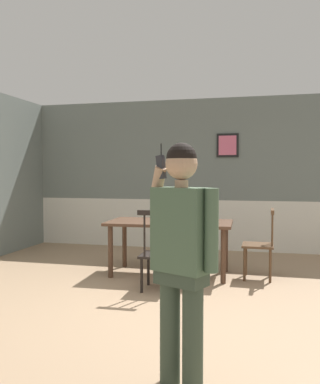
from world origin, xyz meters
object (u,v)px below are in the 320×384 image
(chair_by_doorway, at_px, (158,253))
(person_figure, at_px, (182,250))
(dining_table, at_px, (170,228))
(chair_at_table_head, at_px, (179,232))
(chair_near_window, at_px, (261,244))

(chair_by_doorway, distance_m, person_figure, 2.33)
(dining_table, bearing_deg, chair_by_doorway, -88.14)
(chair_by_doorway, height_order, person_figure, person_figure)
(dining_table, bearing_deg, person_figure, -76.21)
(dining_table, bearing_deg, chair_at_table_head, 91.77)
(chair_by_doorway, height_order, chair_at_table_head, chair_at_table_head)
(dining_table, height_order, chair_near_window, chair_near_window)
(chair_at_table_head, bearing_deg, chair_near_window, 148.87)
(dining_table, height_order, chair_by_doorway, chair_by_doorway)
(chair_near_window, distance_m, person_figure, 3.12)
(chair_near_window, xyz_separation_m, chair_by_doorway, (-1.24, -0.87, -0.01))
(chair_near_window, height_order, chair_by_doorway, chair_by_doorway)
(dining_table, distance_m, chair_near_window, 1.28)
(person_figure, bearing_deg, dining_table, -52.40)
(dining_table, relative_size, person_figure, 1.08)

